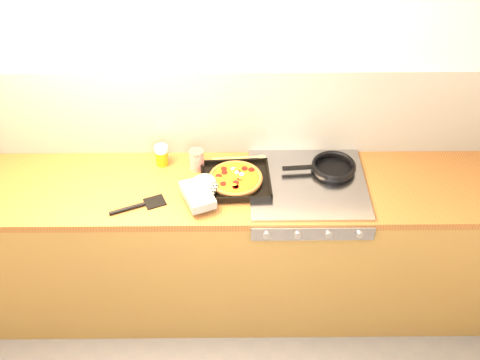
{
  "coord_description": "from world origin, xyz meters",
  "views": [
    {
      "loc": [
        0.08,
        -1.26,
        2.92
      ],
      "look_at": [
        0.1,
        1.08,
        0.95
      ],
      "focal_mm": 45.0,
      "sensor_mm": 36.0,
      "label": 1
    }
  ],
  "objects_px": {
    "pizza_on_tray": "(225,182)",
    "frying_pan": "(333,167)",
    "juice_glass": "(162,155)",
    "tomato_can": "(197,160)"
  },
  "relations": [
    {
      "from": "tomato_can",
      "to": "pizza_on_tray",
      "type": "bearing_deg",
      "value": -48.11
    },
    {
      "from": "pizza_on_tray",
      "to": "juice_glass",
      "type": "xyz_separation_m",
      "value": [
        -0.34,
        0.21,
        0.02
      ]
    },
    {
      "from": "juice_glass",
      "to": "pizza_on_tray",
      "type": "bearing_deg",
      "value": -31.29
    },
    {
      "from": "pizza_on_tray",
      "to": "juice_glass",
      "type": "bearing_deg",
      "value": 148.71
    },
    {
      "from": "tomato_can",
      "to": "juice_glass",
      "type": "xyz_separation_m",
      "value": [
        -0.19,
        0.04,
        0.0
      ]
    },
    {
      "from": "tomato_can",
      "to": "juice_glass",
      "type": "relative_size",
      "value": 0.98
    },
    {
      "from": "frying_pan",
      "to": "juice_glass",
      "type": "distance_m",
      "value": 0.91
    },
    {
      "from": "juice_glass",
      "to": "tomato_can",
      "type": "bearing_deg",
      "value": -11.13
    },
    {
      "from": "pizza_on_tray",
      "to": "frying_pan",
      "type": "bearing_deg",
      "value": 12.52
    },
    {
      "from": "frying_pan",
      "to": "tomato_can",
      "type": "height_order",
      "value": "tomato_can"
    }
  ]
}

